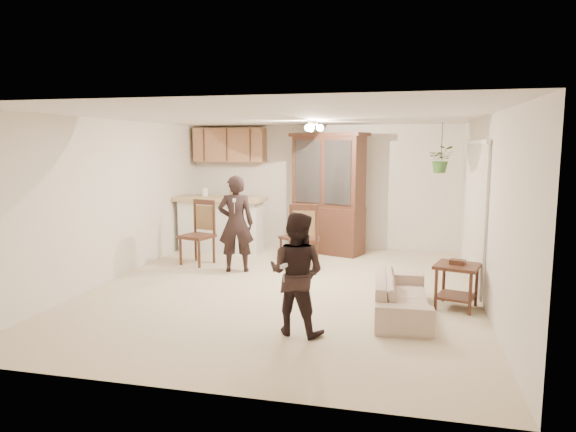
% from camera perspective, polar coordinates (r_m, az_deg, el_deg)
% --- Properties ---
extents(floor, '(6.50, 6.50, 0.00)m').
position_cam_1_polar(floor, '(7.64, -0.47, -8.11)').
color(floor, beige).
rests_on(floor, ground).
extents(ceiling, '(5.50, 6.50, 0.02)m').
position_cam_1_polar(ceiling, '(7.35, -0.49, 10.96)').
color(ceiling, silver).
rests_on(ceiling, wall_back).
extents(wall_back, '(5.50, 0.02, 2.50)m').
position_cam_1_polar(wall_back, '(10.56, 3.68, 3.27)').
color(wall_back, silver).
rests_on(wall_back, ground).
extents(wall_front, '(5.50, 0.02, 2.50)m').
position_cam_1_polar(wall_front, '(4.34, -10.64, -3.75)').
color(wall_front, silver).
rests_on(wall_front, ground).
extents(wall_left, '(0.02, 6.50, 2.50)m').
position_cam_1_polar(wall_left, '(8.47, -18.88, 1.67)').
color(wall_left, silver).
rests_on(wall_left, ground).
extents(wall_right, '(0.02, 6.50, 2.50)m').
position_cam_1_polar(wall_right, '(7.26, 21.12, 0.57)').
color(wall_right, silver).
rests_on(wall_right, ground).
extents(breakfast_bar, '(1.60, 0.55, 1.00)m').
position_cam_1_polar(breakfast_bar, '(10.27, -7.44, -1.14)').
color(breakfast_bar, white).
rests_on(breakfast_bar, floor).
extents(bar_top, '(1.75, 0.70, 0.08)m').
position_cam_1_polar(bar_top, '(10.19, -7.50, 1.91)').
color(bar_top, tan).
rests_on(bar_top, breakfast_bar).
extents(upper_cabinets, '(1.50, 0.34, 0.70)m').
position_cam_1_polar(upper_cabinets, '(10.83, -6.50, 7.85)').
color(upper_cabinets, brown).
rests_on(upper_cabinets, wall_back).
extents(vertical_blinds, '(0.06, 2.30, 2.10)m').
position_cam_1_polar(vertical_blinds, '(8.16, 19.94, 0.33)').
color(vertical_blinds, beige).
rests_on(vertical_blinds, wall_right).
extents(ceiling_fixture, '(0.36, 0.36, 0.20)m').
position_cam_1_polar(ceiling_fixture, '(8.48, 2.79, 9.88)').
color(ceiling_fixture, '#FFEDBF').
rests_on(ceiling_fixture, ceiling).
extents(hanging_plant, '(0.43, 0.37, 0.48)m').
position_cam_1_polar(hanging_plant, '(9.56, 16.66, 6.05)').
color(hanging_plant, '#2D6126').
rests_on(hanging_plant, ceiling).
extents(plant_cord, '(0.01, 0.01, 0.65)m').
position_cam_1_polar(plant_cord, '(9.55, 16.74, 8.00)').
color(plant_cord, black).
rests_on(plant_cord, ceiling).
extents(sofa, '(0.83, 1.91, 0.73)m').
position_cam_1_polar(sofa, '(6.61, 12.56, -7.59)').
color(sofa, beige).
rests_on(sofa, floor).
extents(adult, '(0.75, 0.60, 1.80)m').
position_cam_1_polar(adult, '(8.55, -5.82, -0.24)').
color(adult, black).
rests_on(adult, floor).
extents(child, '(0.75, 0.64, 1.35)m').
position_cam_1_polar(child, '(5.76, 0.94, -6.54)').
color(child, black).
rests_on(child, floor).
extents(china_hutch, '(1.58, 1.02, 2.33)m').
position_cam_1_polar(china_hutch, '(10.00, 4.50, 2.43)').
color(china_hutch, '#331C12').
rests_on(china_hutch, floor).
extents(side_table, '(0.66, 0.66, 0.64)m').
position_cam_1_polar(side_table, '(7.06, 18.21, -7.35)').
color(side_table, '#331C12').
rests_on(side_table, floor).
extents(chair_bar, '(0.62, 0.62, 1.13)m').
position_cam_1_polar(chair_bar, '(9.25, -10.05, -3.35)').
color(chair_bar, '#331C12').
rests_on(chair_bar, floor).
extents(chair_hutch_left, '(0.58, 0.58, 0.94)m').
position_cam_1_polar(chair_hutch_left, '(9.45, 0.67, -3.31)').
color(chair_hutch_left, '#331C12').
rests_on(chair_hutch_left, floor).
extents(chair_hutch_right, '(0.56, 0.56, 1.13)m').
position_cam_1_polar(chair_hutch_right, '(8.85, 1.85, -3.75)').
color(chair_hutch_right, '#331C12').
rests_on(chair_hutch_right, floor).
extents(controller_adult, '(0.08, 0.15, 0.04)m').
position_cam_1_polar(controller_adult, '(8.14, -5.99, 1.74)').
color(controller_adult, silver).
rests_on(controller_adult, adult).
extents(controller_child, '(0.06, 0.12, 0.04)m').
position_cam_1_polar(controller_child, '(5.44, -0.46, -5.57)').
color(controller_child, silver).
rests_on(controller_child, child).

